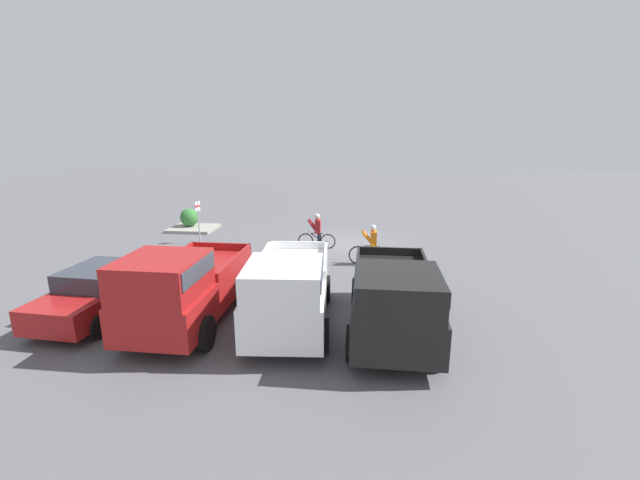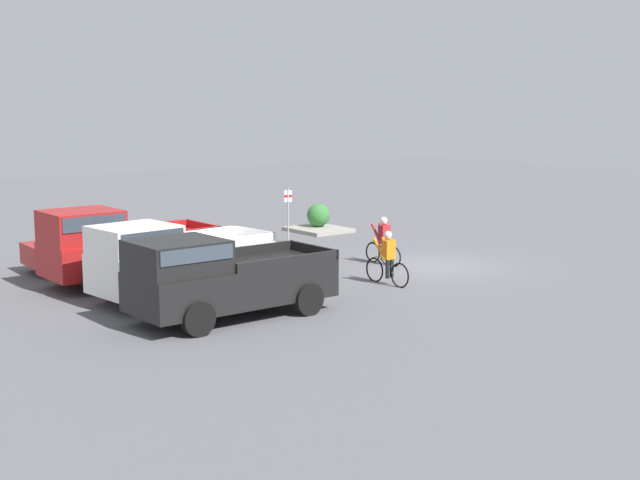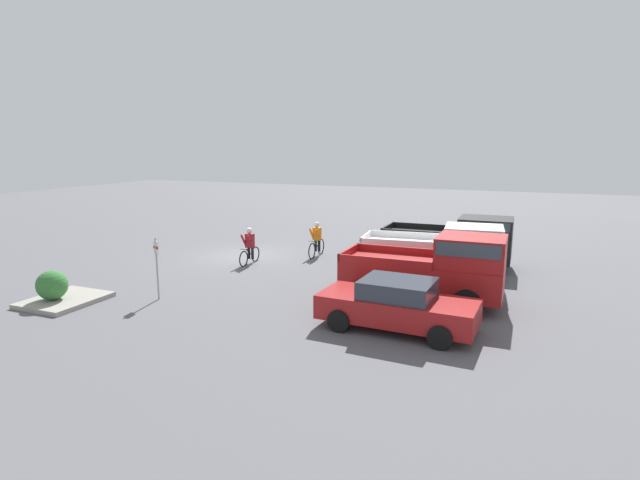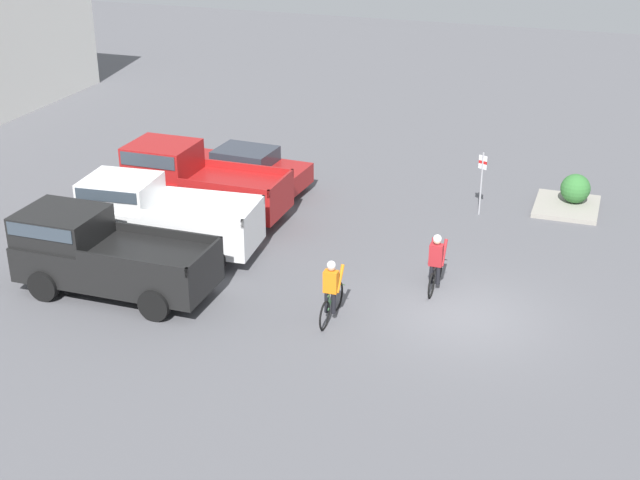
{
  "view_description": "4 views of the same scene",
  "coord_description": "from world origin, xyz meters",
  "px_view_note": "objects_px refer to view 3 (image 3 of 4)",
  "views": [
    {
      "loc": [
        -1.12,
        19.82,
        5.28
      ],
      "look_at": [
        0.72,
        4.17,
        1.2
      ],
      "focal_mm": 24.0,
      "sensor_mm": 36.0,
      "label": 1
    },
    {
      "loc": [
        -20.55,
        21.12,
        5.59
      ],
      "look_at": [
        0.72,
        4.17,
        1.2
      ],
      "focal_mm": 50.0,
      "sensor_mm": 36.0,
      "label": 2
    },
    {
      "loc": [
        19.8,
        12.07,
        5.14
      ],
      "look_at": [
        0.72,
        4.17,
        1.2
      ],
      "focal_mm": 28.0,
      "sensor_mm": 36.0,
      "label": 3
    },
    {
      "loc": [
        -20.22,
        -3.1,
        11.12
      ],
      "look_at": [
        0.72,
        4.17,
        1.2
      ],
      "focal_mm": 50.0,
      "sensor_mm": 36.0,
      "label": 4
    }
  ],
  "objects_px": {
    "sedan_0": "(397,305)",
    "cyclist_1": "(317,239)",
    "cyclist_0": "(250,246)",
    "shrub": "(52,285)",
    "pickup_truck_1": "(441,252)",
    "fire_lane_sign": "(157,262)",
    "pickup_truck_2": "(436,268)",
    "pickup_truck_0": "(457,240)"
  },
  "relations": [
    {
      "from": "pickup_truck_1",
      "to": "fire_lane_sign",
      "type": "xyz_separation_m",
      "value": [
        5.95,
        -8.42,
        0.15
      ]
    },
    {
      "from": "fire_lane_sign",
      "to": "shrub",
      "type": "distance_m",
      "value": 3.4
    },
    {
      "from": "pickup_truck_2",
      "to": "fire_lane_sign",
      "type": "relative_size",
      "value": 2.44
    },
    {
      "from": "pickup_truck_1",
      "to": "pickup_truck_2",
      "type": "height_order",
      "value": "pickup_truck_2"
    },
    {
      "from": "pickup_truck_0",
      "to": "cyclist_1",
      "type": "relative_size",
      "value": 2.84
    },
    {
      "from": "pickup_truck_2",
      "to": "cyclist_0",
      "type": "bearing_deg",
      "value": -106.83
    },
    {
      "from": "pickup_truck_1",
      "to": "cyclist_1",
      "type": "relative_size",
      "value": 2.82
    },
    {
      "from": "fire_lane_sign",
      "to": "sedan_0",
      "type": "bearing_deg",
      "value": 92.21
    },
    {
      "from": "pickup_truck_0",
      "to": "shrub",
      "type": "bearing_deg",
      "value": -47.81
    },
    {
      "from": "pickup_truck_0",
      "to": "fire_lane_sign",
      "type": "relative_size",
      "value": 2.51
    },
    {
      "from": "cyclist_1",
      "to": "shrub",
      "type": "distance_m",
      "value": 11.2
    },
    {
      "from": "pickup_truck_2",
      "to": "fire_lane_sign",
      "type": "distance_m",
      "value": 9.27
    },
    {
      "from": "fire_lane_sign",
      "to": "pickup_truck_2",
      "type": "bearing_deg",
      "value": 109.62
    },
    {
      "from": "sedan_0",
      "to": "cyclist_1",
      "type": "height_order",
      "value": "cyclist_1"
    },
    {
      "from": "cyclist_1",
      "to": "sedan_0",
      "type": "bearing_deg",
      "value": 36.25
    },
    {
      "from": "sedan_0",
      "to": "cyclist_1",
      "type": "distance_m",
      "value": 9.77
    },
    {
      "from": "cyclist_0",
      "to": "shrub",
      "type": "bearing_deg",
      "value": -22.59
    },
    {
      "from": "sedan_0",
      "to": "pickup_truck_2",
      "type": "bearing_deg",
      "value": 167.92
    },
    {
      "from": "pickup_truck_1",
      "to": "cyclist_0",
      "type": "height_order",
      "value": "pickup_truck_1"
    },
    {
      "from": "pickup_truck_0",
      "to": "cyclist_0",
      "type": "distance_m",
      "value": 8.97
    },
    {
      "from": "cyclist_0",
      "to": "cyclist_1",
      "type": "bearing_deg",
      "value": 139.54
    },
    {
      "from": "shrub",
      "to": "cyclist_0",
      "type": "bearing_deg",
      "value": 157.41
    },
    {
      "from": "sedan_0",
      "to": "shrub",
      "type": "xyz_separation_m",
      "value": [
        2.04,
        -10.99,
        -0.09
      ]
    },
    {
      "from": "cyclist_1",
      "to": "shrub",
      "type": "bearing_deg",
      "value": -27.76
    },
    {
      "from": "pickup_truck_0",
      "to": "sedan_0",
      "type": "bearing_deg",
      "value": -3.56
    },
    {
      "from": "pickup_truck_0",
      "to": "pickup_truck_1",
      "type": "distance_m",
      "value": 2.78
    },
    {
      "from": "sedan_0",
      "to": "cyclist_0",
      "type": "relative_size",
      "value": 2.59
    },
    {
      "from": "cyclist_0",
      "to": "cyclist_1",
      "type": "xyz_separation_m",
      "value": [
        -2.51,
        2.14,
        0.0
      ]
    },
    {
      "from": "cyclist_0",
      "to": "fire_lane_sign",
      "type": "relative_size",
      "value": 0.81
    },
    {
      "from": "sedan_0",
      "to": "shrub",
      "type": "height_order",
      "value": "sedan_0"
    },
    {
      "from": "sedan_0",
      "to": "cyclist_0",
      "type": "bearing_deg",
      "value": -124.18
    },
    {
      "from": "pickup_truck_2",
      "to": "sedan_0",
      "type": "bearing_deg",
      "value": -12.08
    },
    {
      "from": "pickup_truck_2",
      "to": "sedan_0",
      "type": "distance_m",
      "value": 2.9
    },
    {
      "from": "shrub",
      "to": "fire_lane_sign",
      "type": "bearing_deg",
      "value": 121.06
    },
    {
      "from": "pickup_truck_0",
      "to": "sedan_0",
      "type": "xyz_separation_m",
      "value": [
        8.4,
        -0.52,
        -0.4
      ]
    },
    {
      "from": "pickup_truck_0",
      "to": "fire_lane_sign",
      "type": "distance_m",
      "value": 12.28
    },
    {
      "from": "pickup_truck_1",
      "to": "cyclist_1",
      "type": "bearing_deg",
      "value": -110.3
    },
    {
      "from": "fire_lane_sign",
      "to": "shrub",
      "type": "height_order",
      "value": "fire_lane_sign"
    },
    {
      "from": "cyclist_0",
      "to": "pickup_truck_1",
      "type": "bearing_deg",
      "value": 91.82
    },
    {
      "from": "cyclist_0",
      "to": "cyclist_1",
      "type": "relative_size",
      "value": 0.92
    },
    {
      "from": "fire_lane_sign",
      "to": "shrub",
      "type": "xyz_separation_m",
      "value": [
        1.72,
        -2.86,
        -0.65
      ]
    },
    {
      "from": "pickup_truck_1",
      "to": "shrub",
      "type": "bearing_deg",
      "value": -55.8
    }
  ]
}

